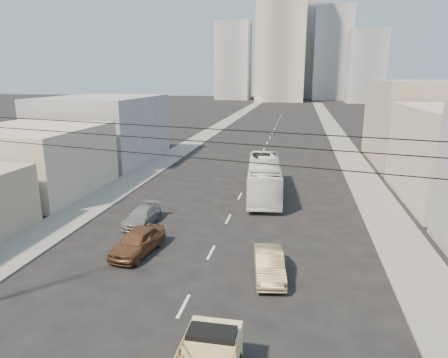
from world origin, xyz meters
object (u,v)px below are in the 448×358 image
(city_bus, at_px, (264,177))
(sedan_tan, at_px, (269,264))
(sedan_brown, at_px, (138,241))
(sedan_grey, at_px, (142,216))

(city_bus, relative_size, sedan_tan, 2.75)
(city_bus, xyz_separation_m, sedan_brown, (-6.39, -13.82, -0.87))
(sedan_tan, height_order, sedan_grey, sedan_tan)
(city_bus, height_order, sedan_grey, city_bus)
(city_bus, height_order, sedan_tan, city_bus)
(sedan_grey, bearing_deg, sedan_brown, -68.01)
(sedan_tan, bearing_deg, sedan_brown, 161.19)
(city_bus, xyz_separation_m, sedan_grey, (-8.05, -9.06, -1.03))
(sedan_brown, bearing_deg, sedan_grey, 117.72)
(sedan_tan, bearing_deg, city_bus, 87.62)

